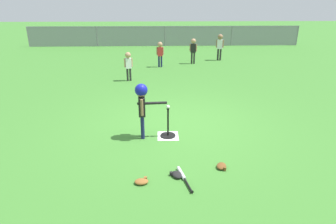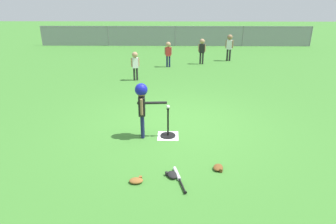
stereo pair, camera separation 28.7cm
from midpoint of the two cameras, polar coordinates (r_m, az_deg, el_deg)
ground_plane at (r=6.69m, az=0.57°, el=-2.53°), size 60.00×60.00×0.00m
home_plate at (r=6.17m, az=-1.34°, el=-4.73°), size 0.44×0.44×0.01m
batting_tee at (r=6.13m, az=-1.35°, el=-3.96°), size 0.32×0.32×0.63m
baseball_on_tee at (r=5.90m, az=-1.39°, el=1.02°), size 0.07×0.07×0.07m
batter_child at (r=5.83m, az=-6.56°, el=2.35°), size 0.64×0.33×1.17m
fielder_near_left at (r=12.86m, az=4.34°, el=12.50°), size 0.32×0.21×1.09m
fielder_near_right at (r=10.20m, az=-8.63°, el=9.59°), size 0.29×0.20×1.00m
fielder_deep_left at (r=12.20m, az=-2.26°, el=11.90°), size 0.31×0.21×1.04m
fielder_deep_right at (r=13.73m, az=9.57°, el=13.12°), size 0.34×0.23×1.18m
spare_bat_silver at (r=4.85m, az=1.18°, el=-12.43°), size 0.22×0.69×0.06m
glove_by_plate at (r=4.74m, az=-6.99°, el=-13.42°), size 0.23×0.18×0.07m
glove_near_bats at (r=5.14m, az=8.89°, el=-10.48°), size 0.23×0.26×0.07m
glove_tossed_aside at (r=4.86m, az=0.00°, el=-12.23°), size 0.24×0.27×0.07m
outfield_fence at (r=17.76m, az=-1.12°, el=14.84°), size 16.06×0.06×1.15m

